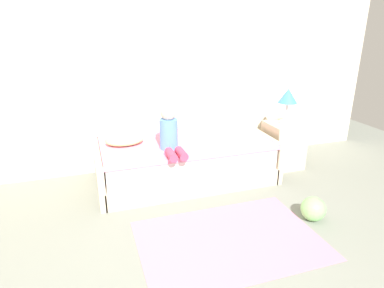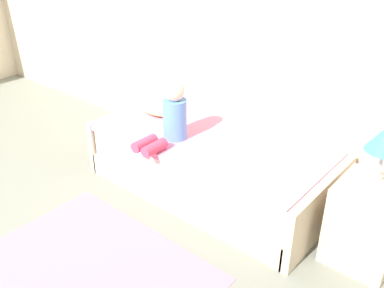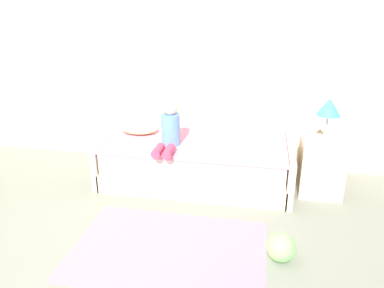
{
  "view_description": "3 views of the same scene",
  "coord_description": "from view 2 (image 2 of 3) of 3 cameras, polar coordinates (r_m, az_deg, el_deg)",
  "views": [
    {
      "loc": [
        -0.43,
        -1.55,
        1.82
      ],
      "look_at": [
        0.65,
        1.75,
        0.55
      ],
      "focal_mm": 31.05,
      "sensor_mm": 36.0,
      "label": 1
    },
    {
      "loc": [
        2.58,
        -0.53,
        2.14
      ],
      "look_at": [
        0.65,
        1.75,
        0.55
      ],
      "focal_mm": 39.75,
      "sensor_mm": 36.0,
      "label": 2
    },
    {
      "loc": [
        1.34,
        -1.76,
        1.95
      ],
      "look_at": [
        0.65,
        1.75,
        0.55
      ],
      "focal_mm": 34.41,
      "sensor_mm": 36.0,
      "label": 3
    }
  ],
  "objects": [
    {
      "name": "wall_rear",
      "position": [
        4.11,
        0.72,
        18.4
      ],
      "size": [
        7.2,
        0.1,
        2.9
      ],
      "primitive_type": "cube",
      "color": "beige",
      "rests_on": "ground"
    },
    {
      "name": "bed",
      "position": [
        3.7,
        2.5,
        -2.76
      ],
      "size": [
        2.11,
        1.0,
        0.5
      ],
      "color": "beige",
      "rests_on": "ground"
    },
    {
      "name": "nightstand",
      "position": [
        3.17,
        22.3,
        -9.9
      ],
      "size": [
        0.44,
        0.44,
        0.6
      ],
      "primitive_type": "cube",
      "color": "beige",
      "rests_on": "ground"
    },
    {
      "name": "child_figure",
      "position": [
        3.47,
        -2.88,
        3.61
      ],
      "size": [
        0.2,
        0.51,
        0.5
      ],
      "color": "#598CD1",
      "rests_on": "bed"
    },
    {
      "name": "pillow",
      "position": [
        4.04,
        -4.43,
        5.0
      ],
      "size": [
        0.44,
        0.3,
        0.13
      ],
      "primitive_type": "ellipsoid",
      "color": "#F2E58C",
      "rests_on": "bed"
    },
    {
      "name": "area_rug",
      "position": [
        3.12,
        -12.93,
        -16.02
      ],
      "size": [
        1.6,
        1.1,
        0.01
      ],
      "primitive_type": "cube",
      "color": "pink",
      "rests_on": "ground"
    }
  ]
}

